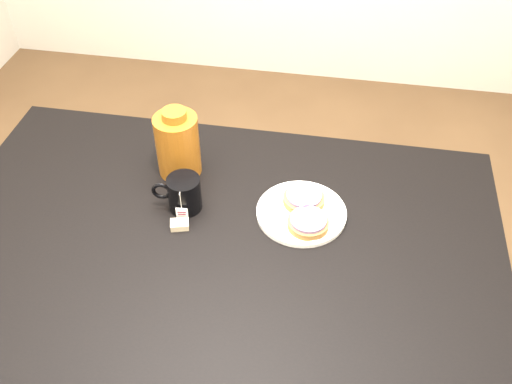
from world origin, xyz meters
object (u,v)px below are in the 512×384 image
plate (301,212)px  bagel_package (178,144)px  mug (184,193)px  bagel_back (304,198)px  teabag_pouch (180,225)px  bagel_front (308,222)px  table (218,260)px

plate → bagel_package: 0.38m
mug → bagel_package: bagel_package is taller
bagel_back → teabag_pouch: bagel_back is taller
plate → bagel_package: bearing=162.0°
bagel_back → mug: size_ratio=1.08×
bagel_front → bagel_package: bearing=156.3°
table → bagel_front: 0.25m
bagel_back → bagel_package: 0.37m
plate → teabag_pouch: 0.31m
bagel_front → mug: bearing=175.5°
bagel_front → teabag_pouch: size_ratio=2.55×
table → mug: mug is taller
bagel_back → teabag_pouch: size_ratio=3.14×
plate → teabag_pouch: size_ratio=5.09×
teabag_pouch → table: bearing=-12.5°
table → bagel_front: bagel_front is taller
table → plate: (0.20, 0.12, 0.09)m
table → bagel_package: bagel_package is taller
bagel_back → mug: (-0.30, -0.06, 0.02)m
mug → bagel_package: size_ratio=0.66×
plate → teabag_pouch: teabag_pouch is taller
bagel_front → mug: 0.32m
plate → bagel_front: bagel_front is taller
table → bagel_back: size_ratio=9.91×
bagel_front → mug: mug is taller
bagel_back → mug: bearing=-169.1°
table → bagel_package: (-0.15, 0.23, 0.17)m
bagel_front → teabag_pouch: bagel_front is taller
plate → mug: bearing=-175.5°
bagel_back → mug: 0.31m
mug → bagel_package: 0.15m
mug → bagel_package: bearing=104.4°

